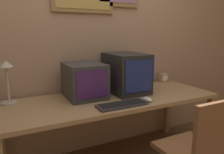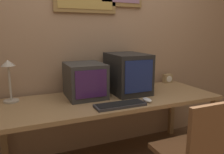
{
  "view_description": "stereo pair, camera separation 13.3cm",
  "coord_description": "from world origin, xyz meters",
  "px_view_note": "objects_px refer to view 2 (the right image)",
  "views": [
    {
      "loc": [
        -0.92,
        -1.09,
        1.33
      ],
      "look_at": [
        0.0,
        0.72,
        0.92
      ],
      "focal_mm": 35.0,
      "sensor_mm": 36.0,
      "label": 1
    },
    {
      "loc": [
        -0.8,
        -1.14,
        1.33
      ],
      "look_at": [
        0.0,
        0.72,
        0.92
      ],
      "focal_mm": 35.0,
      "sensor_mm": 36.0,
      "label": 2
    }
  ],
  "objects_px": {
    "monitor_right": "(127,73)",
    "desk_lamp": "(9,74)",
    "monitor_left": "(85,80)",
    "mouse_near_keyboard": "(147,100)",
    "desk_clock": "(168,78)",
    "keyboard_main": "(120,105)"
  },
  "relations": [
    {
      "from": "monitor_left",
      "to": "desk_lamp",
      "type": "bearing_deg",
      "value": 170.91
    },
    {
      "from": "keyboard_main",
      "to": "monitor_right",
      "type": "bearing_deg",
      "value": 55.64
    },
    {
      "from": "desk_clock",
      "to": "desk_lamp",
      "type": "distance_m",
      "value": 1.8
    },
    {
      "from": "keyboard_main",
      "to": "mouse_near_keyboard",
      "type": "height_order",
      "value": "mouse_near_keyboard"
    },
    {
      "from": "monitor_right",
      "to": "desk_clock",
      "type": "xyz_separation_m",
      "value": [
        0.67,
        0.2,
        -0.15
      ]
    },
    {
      "from": "keyboard_main",
      "to": "desk_clock",
      "type": "relative_size",
      "value": 3.95
    },
    {
      "from": "monitor_left",
      "to": "monitor_right",
      "type": "bearing_deg",
      "value": -1.31
    },
    {
      "from": "monitor_right",
      "to": "mouse_near_keyboard",
      "type": "bearing_deg",
      "value": -87.59
    },
    {
      "from": "monitor_left",
      "to": "mouse_near_keyboard",
      "type": "xyz_separation_m",
      "value": [
        0.47,
        -0.38,
        -0.15
      ]
    },
    {
      "from": "desk_clock",
      "to": "desk_lamp",
      "type": "relative_size",
      "value": 0.29
    },
    {
      "from": "desk_lamp",
      "to": "monitor_right",
      "type": "bearing_deg",
      "value": -5.95
    },
    {
      "from": "keyboard_main",
      "to": "mouse_near_keyboard",
      "type": "bearing_deg",
      "value": 2.7
    },
    {
      "from": "monitor_left",
      "to": "keyboard_main",
      "type": "relative_size",
      "value": 0.94
    },
    {
      "from": "mouse_near_keyboard",
      "to": "monitor_left",
      "type": "bearing_deg",
      "value": 141.08
    },
    {
      "from": "monitor_right",
      "to": "desk_lamp",
      "type": "relative_size",
      "value": 1.26
    },
    {
      "from": "monitor_left",
      "to": "keyboard_main",
      "type": "distance_m",
      "value": 0.46
    },
    {
      "from": "keyboard_main",
      "to": "desk_lamp",
      "type": "relative_size",
      "value": 1.15
    },
    {
      "from": "monitor_left",
      "to": "mouse_near_keyboard",
      "type": "distance_m",
      "value": 0.62
    },
    {
      "from": "monitor_right",
      "to": "monitor_left",
      "type": "bearing_deg",
      "value": 178.69
    },
    {
      "from": "monitor_right",
      "to": "desk_lamp",
      "type": "bearing_deg",
      "value": 174.05
    },
    {
      "from": "monitor_right",
      "to": "keyboard_main",
      "type": "relative_size",
      "value": 1.1
    },
    {
      "from": "mouse_near_keyboard",
      "to": "desk_lamp",
      "type": "bearing_deg",
      "value": 156.8
    }
  ]
}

